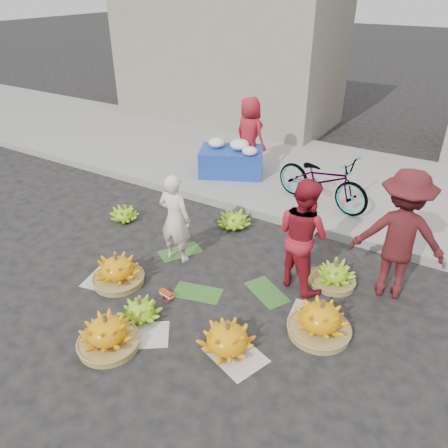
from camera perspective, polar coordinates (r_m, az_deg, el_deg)
The scene contains 23 objects.
ground at distance 6.09m, azimuth -1.64°, elevation -8.28°, with size 80.00×80.00×0.00m, color black.
curb at distance 7.68m, azimuth 7.23°, elevation 0.88°, with size 40.00×0.25×0.15m, color gray.
sidewalk at distance 9.47m, azimuth 12.61°, elevation 6.02°, with size 40.00×4.00×0.12m, color gray.
building_left at distance 13.15m, azimuth 0.64°, elevation 22.02°, with size 6.00×3.00×4.00m, color gray.
newspaper_scatter at distance 5.59m, azimuth -6.17°, elevation -12.52°, with size 3.20×1.80×0.00m, color beige, non-canonical shape.
banana_leaves at distance 6.26m, azimuth -1.42°, elevation -7.00°, with size 2.00×1.00×0.00m, color #27571D, non-canonical shape.
banana_bunch_0 at distance 6.24m, azimuth -13.75°, elevation -5.86°, with size 0.71×0.71×0.47m.
banana_bunch_1 at distance 5.62m, azimuth -10.91°, elevation -10.93°, with size 0.60×0.60×0.32m.
banana_bunch_2 at distance 5.29m, azimuth -15.02°, elevation -13.57°, with size 0.71×0.71×0.47m.
banana_bunch_3 at distance 5.10m, azimuth 0.44°, elevation -14.57°, with size 0.82×0.82×0.41m.
banana_bunch_4 at distance 5.39m, azimuth 12.47°, elevation -12.02°, with size 0.81×0.81×0.50m.
banana_bunch_5 at distance 6.22m, azimuth 14.29°, elevation -6.48°, with size 0.56×0.56×0.40m.
banana_bunch_6 at distance 7.83m, azimuth -12.94°, elevation 1.31°, with size 0.50×0.50×0.29m.
banana_bunch_7 at distance 7.39m, azimuth 1.29°, elevation 0.62°, with size 0.65×0.65×0.36m.
basket_spare at distance 6.33m, azimuth 13.16°, elevation -7.13°, with size 0.54×0.54×0.06m, color olive.
incense_stack at distance 5.94m, azimuth -7.54°, elevation -9.09°, with size 0.21×0.07×0.09m, color red.
vendor_cream at distance 6.35m, azimuth -6.43°, elevation 0.68°, with size 0.50×0.33×1.37m, color white.
vendor_red at distance 5.81m, azimuth 10.22°, elevation -1.41°, with size 0.77×0.60×1.58m, color #B01B27.
man_striped at distance 5.94m, azimuth 21.98°, elevation -1.41°, with size 1.15×0.66×1.78m, color maroon.
flower_table at distance 9.14m, azimuth 1.00°, elevation 8.38°, with size 1.50×1.27×0.75m.
grey_bucket at distance 9.14m, azimuth -1.28°, elevation 7.56°, with size 0.33×0.33×0.37m, color slate.
flower_vendor at distance 9.25m, azimuth 3.38°, elevation 11.62°, with size 0.75×0.49×1.53m, color #B01B27.
bicycle at distance 7.97m, azimuth 12.73°, elevation 5.69°, with size 1.83×0.64×0.96m, color gray.
Camera 1 is at (2.63, -4.02, 3.74)m, focal length 35.00 mm.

